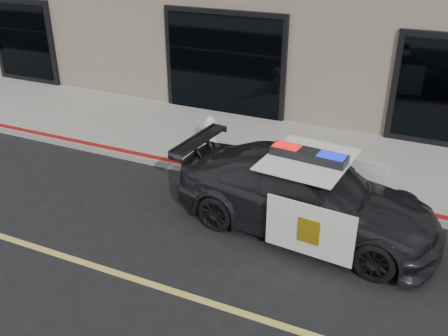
% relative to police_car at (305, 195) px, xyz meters
% --- Properties ---
extents(ground, '(120.00, 120.00, 0.00)m').
position_rel_police_car_xyz_m(ground, '(-2.60, -2.43, -0.68)').
color(ground, black).
rests_on(ground, ground).
extents(sidewalk_n, '(60.00, 3.50, 0.15)m').
position_rel_police_car_xyz_m(sidewalk_n, '(-2.60, 2.82, -0.60)').
color(sidewalk_n, gray).
rests_on(sidewalk_n, ground).
extents(police_car, '(2.73, 4.97, 1.51)m').
position_rel_police_car_xyz_m(police_car, '(0.00, 0.00, 0.00)').
color(police_car, black).
rests_on(police_car, ground).
extents(fire_hydrant, '(0.36, 0.49, 0.79)m').
position_rel_police_car_xyz_m(fire_hydrant, '(-2.86, 2.13, -0.16)').
color(fire_hydrant, white).
rests_on(fire_hydrant, sidewalk_n).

